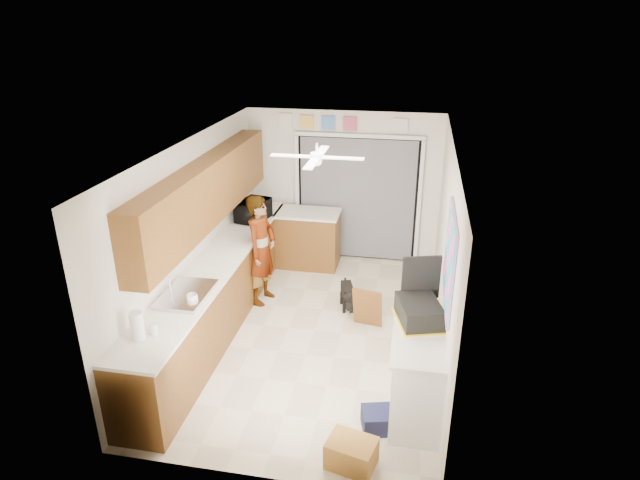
{
  "coord_description": "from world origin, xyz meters",
  "views": [
    {
      "loc": [
        1.19,
        -5.99,
        3.91
      ],
      "look_at": [
        0.0,
        0.4,
        1.15
      ],
      "focal_mm": 30.0,
      "sensor_mm": 36.0,
      "label": 1
    }
  ],
  "objects_px": {
    "microwave": "(253,210)",
    "suitcase": "(419,312)",
    "cup": "(192,298)",
    "paper_towel_roll": "(137,326)",
    "navy_crate": "(379,420)",
    "man": "(261,250)",
    "dog": "(347,295)",
    "cardboard_box": "(351,453)"
  },
  "relations": [
    {
      "from": "suitcase",
      "to": "man",
      "type": "xyz_separation_m",
      "value": [
        -2.22,
        1.74,
        -0.24
      ]
    },
    {
      "from": "paper_towel_roll",
      "to": "navy_crate",
      "type": "relative_size",
      "value": 0.84
    },
    {
      "from": "paper_towel_roll",
      "to": "cardboard_box",
      "type": "relative_size",
      "value": 0.66
    },
    {
      "from": "navy_crate",
      "to": "man",
      "type": "distance_m",
      "value": 3.1
    },
    {
      "from": "paper_towel_roll",
      "to": "cardboard_box",
      "type": "bearing_deg",
      "value": -7.8
    },
    {
      "from": "cup",
      "to": "paper_towel_roll",
      "type": "xyz_separation_m",
      "value": [
        -0.23,
        -0.78,
        0.1
      ]
    },
    {
      "from": "cup",
      "to": "paper_towel_roll",
      "type": "bearing_deg",
      "value": -106.63
    },
    {
      "from": "navy_crate",
      "to": "man",
      "type": "height_order",
      "value": "man"
    },
    {
      "from": "man",
      "to": "suitcase",
      "type": "bearing_deg",
      "value": -116.46
    },
    {
      "from": "cup",
      "to": "suitcase",
      "type": "bearing_deg",
      "value": 1.25
    },
    {
      "from": "navy_crate",
      "to": "suitcase",
      "type": "bearing_deg",
      "value": 62.2
    },
    {
      "from": "paper_towel_roll",
      "to": "cardboard_box",
      "type": "height_order",
      "value": "paper_towel_roll"
    },
    {
      "from": "man",
      "to": "dog",
      "type": "height_order",
      "value": "man"
    },
    {
      "from": "dog",
      "to": "suitcase",
      "type": "bearing_deg",
      "value": -77.16
    },
    {
      "from": "cardboard_box",
      "to": "man",
      "type": "distance_m",
      "value": 3.4
    },
    {
      "from": "microwave",
      "to": "cup",
      "type": "relative_size",
      "value": 4.53
    },
    {
      "from": "cardboard_box",
      "to": "dog",
      "type": "height_order",
      "value": "dog"
    },
    {
      "from": "cup",
      "to": "navy_crate",
      "type": "distance_m",
      "value": 2.4
    },
    {
      "from": "microwave",
      "to": "suitcase",
      "type": "distance_m",
      "value": 3.63
    },
    {
      "from": "paper_towel_roll",
      "to": "dog",
      "type": "relative_size",
      "value": 0.57
    },
    {
      "from": "microwave",
      "to": "suitcase",
      "type": "height_order",
      "value": "microwave"
    },
    {
      "from": "microwave",
      "to": "navy_crate",
      "type": "distance_m",
      "value": 4.01
    },
    {
      "from": "paper_towel_roll",
      "to": "suitcase",
      "type": "height_order",
      "value": "paper_towel_roll"
    },
    {
      "from": "suitcase",
      "to": "cardboard_box",
      "type": "xyz_separation_m",
      "value": [
        -0.54,
        -1.13,
        -0.92
      ]
    },
    {
      "from": "microwave",
      "to": "cardboard_box",
      "type": "distance_m",
      "value": 4.33
    },
    {
      "from": "cup",
      "to": "paper_towel_roll",
      "type": "relative_size",
      "value": 0.43
    },
    {
      "from": "navy_crate",
      "to": "man",
      "type": "relative_size",
      "value": 0.21
    },
    {
      "from": "paper_towel_roll",
      "to": "suitcase",
      "type": "relative_size",
      "value": 0.55
    },
    {
      "from": "microwave",
      "to": "cup",
      "type": "distance_m",
      "value": 2.62
    },
    {
      "from": "suitcase",
      "to": "dog",
      "type": "xyz_separation_m",
      "value": [
        -0.97,
        1.74,
        -0.85
      ]
    },
    {
      "from": "suitcase",
      "to": "cardboard_box",
      "type": "distance_m",
      "value": 1.55
    },
    {
      "from": "microwave",
      "to": "navy_crate",
      "type": "relative_size",
      "value": 1.63
    },
    {
      "from": "cardboard_box",
      "to": "navy_crate",
      "type": "bearing_deg",
      "value": 67.55
    },
    {
      "from": "cup",
      "to": "man",
      "type": "bearing_deg",
      "value": 81.58
    },
    {
      "from": "paper_towel_roll",
      "to": "microwave",
      "type": "bearing_deg",
      "value": 87.63
    },
    {
      "from": "navy_crate",
      "to": "dog",
      "type": "height_order",
      "value": "dog"
    },
    {
      "from": "microwave",
      "to": "cup",
      "type": "height_order",
      "value": "microwave"
    },
    {
      "from": "cardboard_box",
      "to": "navy_crate",
      "type": "distance_m",
      "value": 0.57
    },
    {
      "from": "suitcase",
      "to": "navy_crate",
      "type": "distance_m",
      "value": 1.17
    },
    {
      "from": "suitcase",
      "to": "navy_crate",
      "type": "xyz_separation_m",
      "value": [
        -0.32,
        -0.61,
        -0.95
      ]
    },
    {
      "from": "microwave",
      "to": "cardboard_box",
      "type": "height_order",
      "value": "microwave"
    },
    {
      "from": "microwave",
      "to": "dog",
      "type": "xyz_separation_m",
      "value": [
        1.61,
        -0.82,
        -0.9
      ]
    }
  ]
}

